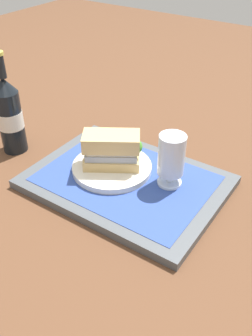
% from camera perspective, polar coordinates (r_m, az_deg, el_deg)
% --- Properties ---
extents(ground_plane, '(3.00, 3.00, 0.00)m').
position_cam_1_polar(ground_plane, '(0.90, 0.00, -2.60)').
color(ground_plane, brown).
extents(tray, '(0.44, 0.32, 0.02)m').
position_cam_1_polar(tray, '(0.89, 0.00, -2.09)').
color(tray, '#4C5156').
rests_on(tray, ground_plane).
extents(placemat, '(0.38, 0.27, 0.00)m').
position_cam_1_polar(placemat, '(0.89, 0.00, -1.55)').
color(placemat, '#2D4793').
rests_on(placemat, tray).
extents(plate, '(0.19, 0.19, 0.01)m').
position_cam_1_polar(plate, '(0.91, -2.12, 0.08)').
color(plate, silver).
rests_on(plate, placemat).
extents(sandwich, '(0.14, 0.12, 0.08)m').
position_cam_1_polar(sandwich, '(0.88, -1.97, 2.74)').
color(sandwich, tan).
rests_on(sandwich, plate).
extents(beer_glass, '(0.06, 0.06, 0.12)m').
position_cam_1_polar(beer_glass, '(0.84, 6.80, 1.42)').
color(beer_glass, silver).
rests_on(beer_glass, placemat).
extents(second_bottle, '(0.07, 0.07, 0.27)m').
position_cam_1_polar(second_bottle, '(1.02, -17.06, 7.66)').
color(second_bottle, black).
rests_on(second_bottle, ground_plane).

